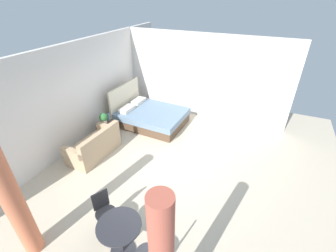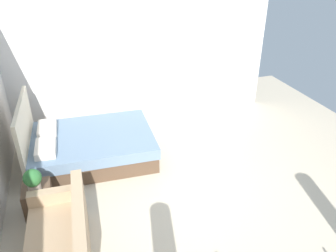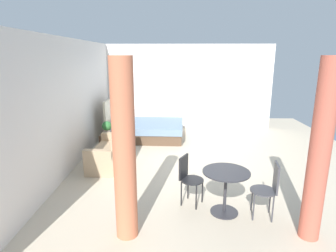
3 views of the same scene
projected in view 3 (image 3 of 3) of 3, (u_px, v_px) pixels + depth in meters
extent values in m
cube|color=beige|center=(195.00, 160.00, 6.76)|extent=(9.34, 8.61, 0.02)
cube|color=silver|center=(75.00, 102.00, 6.46)|extent=(9.34, 0.12, 2.83)
cube|color=silver|center=(189.00, 87.00, 9.48)|extent=(0.12, 5.61, 2.83)
cube|color=brown|center=(148.00, 133.00, 8.53)|extent=(1.64, 2.15, 0.29)
cube|color=slate|center=(148.00, 126.00, 8.47)|extent=(1.68, 2.19, 0.20)
cube|color=beige|center=(112.00, 118.00, 8.47)|extent=(1.62, 0.12, 1.23)
cube|color=silver|center=(120.00, 123.00, 8.14)|extent=(0.57, 0.34, 0.12)
cube|color=silver|center=(125.00, 118.00, 8.80)|extent=(0.57, 0.34, 0.12)
cube|color=tan|center=(110.00, 157.00, 6.42)|extent=(1.48, 0.80, 0.39)
cube|color=tan|center=(122.00, 140.00, 6.30)|extent=(1.45, 0.20, 0.41)
cube|color=tan|center=(116.00, 136.00, 6.98)|extent=(0.17, 0.74, 0.19)
cube|color=tan|center=(101.00, 154.00, 5.71)|extent=(0.17, 0.74, 0.19)
cube|color=brown|center=(108.00, 142.00, 7.33)|extent=(0.45, 0.39, 0.47)
cylinder|color=tan|center=(107.00, 132.00, 7.16)|extent=(0.17, 0.17, 0.13)
sphere|color=#2D6B33|center=(107.00, 126.00, 7.11)|extent=(0.25, 0.25, 0.25)
cylinder|color=slate|center=(109.00, 128.00, 7.36)|extent=(0.10, 0.10, 0.23)
cylinder|color=#2D2D33|center=(224.00, 212.00, 4.49)|extent=(0.44, 0.44, 0.02)
cylinder|color=#2D2D33|center=(225.00, 193.00, 4.41)|extent=(0.05, 0.05, 0.69)
cylinder|color=#2D2D33|center=(226.00, 172.00, 4.32)|extent=(0.74, 0.74, 0.02)
cylinder|color=#3F3F44|center=(252.00, 199.00, 4.49)|extent=(0.02, 0.02, 0.43)
cylinder|color=#3F3F44|center=(254.00, 208.00, 4.23)|extent=(0.02, 0.02, 0.43)
cylinder|color=#3F3F44|center=(270.00, 200.00, 4.44)|extent=(0.02, 0.02, 0.43)
cylinder|color=#3F3F44|center=(273.00, 209.00, 4.18)|extent=(0.02, 0.02, 0.43)
cylinder|color=#3F3F44|center=(263.00, 191.00, 4.28)|extent=(0.46, 0.46, 0.02)
cube|color=#3F3F44|center=(276.00, 178.00, 4.19)|extent=(0.32, 0.08, 0.44)
cylinder|color=black|center=(196.00, 198.00, 4.53)|extent=(0.02, 0.02, 0.43)
cylinder|color=black|center=(202.00, 191.00, 4.76)|extent=(0.02, 0.02, 0.43)
cylinder|color=black|center=(181.00, 194.00, 4.65)|extent=(0.02, 0.02, 0.43)
cylinder|color=black|center=(188.00, 187.00, 4.88)|extent=(0.02, 0.02, 0.43)
cylinder|color=black|center=(192.00, 180.00, 4.65)|extent=(0.52, 0.52, 0.02)
cube|color=black|center=(184.00, 167.00, 4.68)|extent=(0.29, 0.17, 0.39)
cylinder|color=#C15B47|center=(319.00, 153.00, 3.60)|extent=(0.27, 0.27, 2.46)
cylinder|color=#D1704C|center=(124.00, 152.00, 3.64)|extent=(0.30, 0.30, 2.46)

